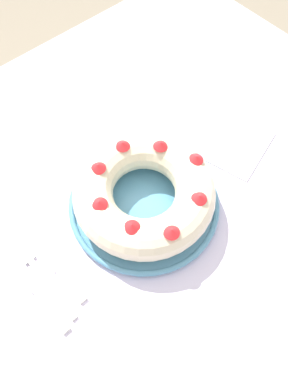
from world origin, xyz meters
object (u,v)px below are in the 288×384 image
object	(u,v)px
fork	(39,272)
cake_knife	(60,271)
serving_dish	(144,203)
serving_knife	(38,292)
bundt_cake	(144,192)
napkin	(240,146)

from	to	relation	value
fork	cake_knife	xyz separation A→B (m)	(0.03, -0.03, -0.00)
serving_dish	serving_knife	bearing A→B (deg)	-178.61
serving_dish	bundt_cake	size ratio (longest dim) A/B	1.11
fork	serving_dish	bearing A→B (deg)	-7.85
serving_dish	bundt_cake	distance (m)	0.05
serving_dish	cake_knife	size ratio (longest dim) A/B	1.71
fork	serving_knife	bearing A→B (deg)	-129.33
fork	cake_knife	bearing A→B (deg)	-41.00
serving_knife	napkin	world-z (taller)	serving_knife
bundt_cake	serving_dish	bearing A→B (deg)	109.03
cake_knife	bundt_cake	bearing A→B (deg)	6.02
serving_dish	cake_knife	world-z (taller)	serving_dish
bundt_cake	serving_knife	size ratio (longest dim) A/B	1.30
serving_knife	napkin	bearing A→B (deg)	2.11
cake_knife	serving_knife	bearing A→B (deg)	-168.12
bundt_cake	serving_knife	xyz separation A→B (m)	(-0.27, -0.01, -0.06)
serving_knife	cake_knife	size ratio (longest dim) A/B	1.18
serving_knife	cake_knife	xyz separation A→B (m)	(0.06, 0.01, -0.00)
serving_knife	serving_dish	bearing A→B (deg)	6.08
serving_knife	cake_knife	world-z (taller)	same
serving_dish	napkin	world-z (taller)	serving_dish
serving_dish	fork	size ratio (longest dim) A/B	1.57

